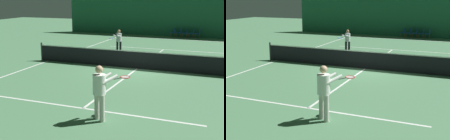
{
  "view_description": "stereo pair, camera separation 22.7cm",
  "coord_description": "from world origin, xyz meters",
  "views": [
    {
      "loc": [
        4.66,
        -15.49,
        3.83
      ],
      "look_at": [
        0.38,
        -4.64,
        1.0
      ],
      "focal_mm": 50.0,
      "sensor_mm": 36.0,
      "label": 1
    },
    {
      "loc": [
        4.87,
        -15.4,
        3.83
      ],
      "look_at": [
        0.38,
        -4.64,
        1.0
      ],
      "focal_mm": 50.0,
      "sensor_mm": 36.0,
      "label": 2
    }
  ],
  "objects": [
    {
      "name": "ground_plane",
      "position": [
        0.0,
        0.0,
        0.0
      ],
      "size": [
        60.0,
        60.0,
        0.0
      ],
      "primitive_type": "plane",
      "color": "#4C7F56"
    },
    {
      "name": "backdrop_curtain",
      "position": [
        0.0,
        13.98,
        1.94
      ],
      "size": [
        23.0,
        0.12,
        3.89
      ],
      "color": "#1E5B3D",
      "rests_on": "ground"
    },
    {
      "name": "court_line_baseline_far",
      "position": [
        0.0,
        11.9,
        0.0
      ],
      "size": [
        11.0,
        0.1,
        0.0
      ],
      "color": "white",
      "rests_on": "ground"
    },
    {
      "name": "court_line_service_far",
      "position": [
        0.0,
        6.4,
        0.0
      ],
      "size": [
        8.25,
        0.1,
        0.0
      ],
      "color": "white",
      "rests_on": "ground"
    },
    {
      "name": "court_line_service_near",
      "position": [
        0.0,
        -6.4,
        0.0
      ],
      "size": [
        8.25,
        0.1,
        0.0
      ],
      "color": "white",
      "rests_on": "ground"
    },
    {
      "name": "court_line_sideline_left",
      "position": [
        -5.5,
        0.0,
        0.0
      ],
      "size": [
        0.1,
        23.8,
        0.0
      ],
      "color": "white",
      "rests_on": "ground"
    },
    {
      "name": "court_line_centre",
      "position": [
        0.0,
        0.0,
        0.0
      ],
      "size": [
        0.1,
        12.8,
        0.0
      ],
      "color": "white",
      "rests_on": "ground"
    },
    {
      "name": "tennis_net",
      "position": [
        0.0,
        0.0,
        0.51
      ],
      "size": [
        12.0,
        0.1,
        1.07
      ],
      "color": "black",
      "rests_on": "ground"
    },
    {
      "name": "player_near",
      "position": [
        0.97,
        -7.1,
        1.02
      ],
      "size": [
        1.03,
        1.37,
        1.75
      ],
      "rotation": [
        0.0,
        0.0,
        1.02
      ],
      "color": "beige",
      "rests_on": "ground"
    },
    {
      "name": "player_far",
      "position": [
        -2.58,
        4.07,
        0.91
      ],
      "size": [
        0.58,
        1.34,
        1.55
      ],
      "rotation": [
        0.0,
        0.0,
        -1.76
      ],
      "color": "black",
      "rests_on": "ground"
    },
    {
      "name": "courtside_chair_0",
      "position": [
        -0.62,
        13.43,
        0.49
      ],
      "size": [
        0.44,
        0.44,
        0.84
      ],
      "rotation": [
        0.0,
        0.0,
        -1.57
      ],
      "color": "brown",
      "rests_on": "ground"
    },
    {
      "name": "courtside_chair_1",
      "position": [
        -0.06,
        13.43,
        0.49
      ],
      "size": [
        0.44,
        0.44,
        0.84
      ],
      "rotation": [
        0.0,
        0.0,
        -1.57
      ],
      "color": "brown",
      "rests_on": "ground"
    },
    {
      "name": "courtside_chair_2",
      "position": [
        0.5,
        13.43,
        0.49
      ],
      "size": [
        0.44,
        0.44,
        0.84
      ],
      "rotation": [
        0.0,
        0.0,
        -1.57
      ],
      "color": "brown",
      "rests_on": "ground"
    },
    {
      "name": "courtside_chair_3",
      "position": [
        1.06,
        13.43,
        0.49
      ],
      "size": [
        0.44,
        0.44,
        0.84
      ],
      "rotation": [
        0.0,
        0.0,
        -1.57
      ],
      "color": "brown",
      "rests_on": "ground"
    },
    {
      "name": "courtside_chair_4",
      "position": [
        1.62,
        13.43,
        0.49
      ],
      "size": [
        0.44,
        0.44,
        0.84
      ],
      "rotation": [
        0.0,
        0.0,
        -1.57
      ],
      "color": "brown",
      "rests_on": "ground"
    }
  ]
}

